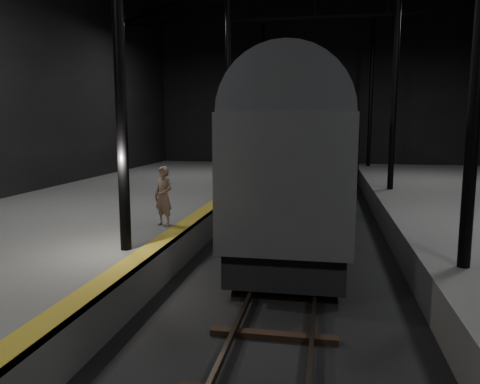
# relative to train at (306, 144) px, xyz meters

# --- Properties ---
(ground) EXTENTS (44.00, 44.00, 0.00)m
(ground) POSITION_rel_train_xyz_m (0.00, -5.97, -3.12)
(ground) COLOR black
(ground) RESTS_ON ground
(platform_left) EXTENTS (9.00, 43.80, 1.00)m
(platform_left) POSITION_rel_train_xyz_m (-7.50, -5.97, -2.62)
(platform_left) COLOR #585855
(platform_left) RESTS_ON ground
(tactile_strip) EXTENTS (0.50, 43.80, 0.01)m
(tactile_strip) POSITION_rel_train_xyz_m (-3.25, -5.97, -2.12)
(tactile_strip) COLOR olive
(tactile_strip) RESTS_ON platform_left
(track) EXTENTS (2.40, 43.00, 0.24)m
(track) POSITION_rel_train_xyz_m (0.00, -5.97, -3.06)
(track) COLOR #3F3328
(track) RESTS_ON ground
(train) EXTENTS (3.14, 20.96, 5.60)m
(train) POSITION_rel_train_xyz_m (0.00, 0.00, 0.00)
(train) COLOR #919398
(train) RESTS_ON ground
(woman) EXTENTS (0.76, 0.65, 1.76)m
(woman) POSITION_rel_train_xyz_m (-3.80, -7.27, -1.24)
(woman) COLOR #99735E
(woman) RESTS_ON platform_left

